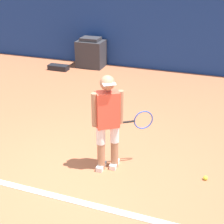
{
  "coord_description": "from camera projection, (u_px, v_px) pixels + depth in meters",
  "views": [
    {
      "loc": [
        1.76,
        -3.41,
        3.02
      ],
      "look_at": [
        0.32,
        0.7,
        0.91
      ],
      "focal_mm": 50.0,
      "sensor_mm": 36.0,
      "label": 1
    }
  ],
  "objects": [
    {
      "name": "back_wall",
      "position": [
        159.0,
        22.0,
        9.05
      ],
      "size": [
        24.0,
        0.1,
        2.84
      ],
      "color": "navy",
      "rests_on": "ground_plane"
    },
    {
      "name": "tennis_player",
      "position": [
        109.0,
        120.0,
        4.69
      ],
      "size": [
        0.82,
        0.59,
        1.57
      ],
      "rotation": [
        0.0,
        0.0,
        0.58
      ],
      "color": "#A37556",
      "rests_on": "ground_plane"
    },
    {
      "name": "ground_plane",
      "position": [
        77.0,
        182.0,
        4.74
      ],
      "size": [
        24.0,
        24.0,
        0.0
      ],
      "primitive_type": "plane",
      "color": "#B76642"
    },
    {
      "name": "court_baseline",
      "position": [
        65.0,
        198.0,
        4.39
      ],
      "size": [
        21.6,
        0.1,
        0.01
      ],
      "color": "white",
      "rests_on": "ground_plane"
    },
    {
      "name": "covered_chair",
      "position": [
        91.0,
        53.0,
        9.72
      ],
      "size": [
        0.82,
        0.63,
        0.92
      ],
      "color": "#333338",
      "rests_on": "ground_plane"
    },
    {
      "name": "equipment_bag",
      "position": [
        58.0,
        67.0,
        9.56
      ],
      "size": [
        0.62,
        0.28,
        0.16
      ],
      "color": "black",
      "rests_on": "ground_plane"
    },
    {
      "name": "tennis_ball",
      "position": [
        205.0,
        178.0,
        4.76
      ],
      "size": [
        0.07,
        0.07,
        0.07
      ],
      "color": "#D1E533",
      "rests_on": "ground_plane"
    }
  ]
}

